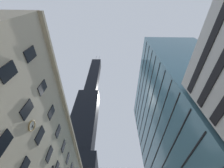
% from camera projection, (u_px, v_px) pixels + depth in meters
% --- Properties ---
extents(dark_skyscraper, '(24.31, 24.31, 182.57)m').
position_uv_depth(dark_skyscraper, '(82.00, 136.00, 88.34)').
color(dark_skyscraper, black).
rests_on(dark_skyscraper, ground).
extents(glass_office_midrise, '(18.55, 38.67, 52.23)m').
position_uv_depth(glass_office_midrise, '(183.00, 129.00, 39.66)').
color(glass_office_midrise, teal).
rests_on(glass_office_midrise, ground).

